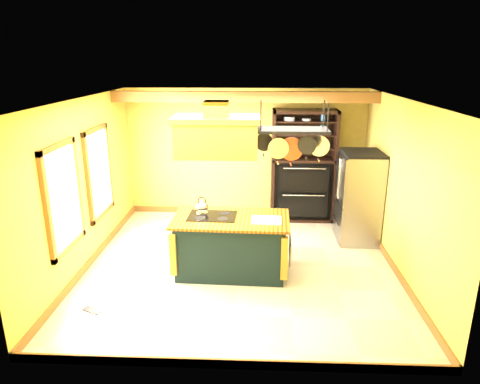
# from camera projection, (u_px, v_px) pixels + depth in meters

# --- Properties ---
(floor) EXTENTS (5.00, 5.00, 0.00)m
(floor) POSITION_uv_depth(u_px,v_px,m) (240.00, 265.00, 7.11)
(floor) COLOR beige
(floor) RESTS_ON ground
(ceiling) EXTENTS (5.00, 5.00, 0.00)m
(ceiling) POSITION_uv_depth(u_px,v_px,m) (241.00, 99.00, 6.29)
(ceiling) COLOR white
(ceiling) RESTS_ON wall_back
(wall_back) EXTENTS (5.00, 0.02, 2.70)m
(wall_back) POSITION_uv_depth(u_px,v_px,m) (245.00, 153.00, 9.08)
(wall_back) COLOR gold
(wall_back) RESTS_ON floor
(wall_front) EXTENTS (5.00, 0.02, 2.70)m
(wall_front) POSITION_uv_depth(u_px,v_px,m) (230.00, 259.00, 4.32)
(wall_front) COLOR gold
(wall_front) RESTS_ON floor
(wall_left) EXTENTS (0.02, 5.00, 2.70)m
(wall_left) POSITION_uv_depth(u_px,v_px,m) (84.00, 185.00, 6.80)
(wall_left) COLOR gold
(wall_left) RESTS_ON floor
(wall_right) EXTENTS (0.02, 5.00, 2.70)m
(wall_right) POSITION_uv_depth(u_px,v_px,m) (402.00, 189.00, 6.60)
(wall_right) COLOR gold
(wall_right) RESTS_ON floor
(ceiling_beam) EXTENTS (5.00, 0.15, 0.20)m
(ceiling_beam) POSITION_uv_depth(u_px,v_px,m) (244.00, 97.00, 7.95)
(ceiling_beam) COLOR brown
(ceiling_beam) RESTS_ON ceiling
(window_near) EXTENTS (0.06, 1.06, 1.56)m
(window_near) POSITION_uv_depth(u_px,v_px,m) (64.00, 198.00, 6.02)
(window_near) COLOR brown
(window_near) RESTS_ON wall_left
(window_far) EXTENTS (0.06, 1.06, 1.56)m
(window_far) POSITION_uv_depth(u_px,v_px,m) (99.00, 172.00, 7.36)
(window_far) COLOR brown
(window_far) RESTS_ON wall_left
(kitchen_island) EXTENTS (1.83, 1.06, 1.11)m
(kitchen_island) POSITION_uv_depth(u_px,v_px,m) (231.00, 245.00, 6.75)
(kitchen_island) COLOR black
(kitchen_island) RESTS_ON floor
(range_hood) EXTENTS (1.26, 0.71, 0.80)m
(range_hood) POSITION_uv_depth(u_px,v_px,m) (217.00, 134.00, 6.23)
(range_hood) COLOR #CC8433
(range_hood) RESTS_ON ceiling
(pot_rack) EXTENTS (1.11, 0.51, 0.88)m
(pot_rack) POSITION_uv_depth(u_px,v_px,m) (293.00, 137.00, 6.21)
(pot_rack) COLOR black
(pot_rack) RESTS_ON ceiling
(refrigerator) EXTENTS (0.72, 0.84, 1.65)m
(refrigerator) POSITION_uv_depth(u_px,v_px,m) (358.00, 199.00, 7.86)
(refrigerator) COLOR gray
(refrigerator) RESTS_ON floor
(hutch) EXTENTS (1.30, 0.59, 2.30)m
(hutch) POSITION_uv_depth(u_px,v_px,m) (302.00, 178.00, 8.93)
(hutch) COLOR black
(hutch) RESTS_ON floor
(floor_register) EXTENTS (0.30, 0.22, 0.01)m
(floor_register) POSITION_uv_depth(u_px,v_px,m) (93.00, 310.00, 5.82)
(floor_register) COLOR black
(floor_register) RESTS_ON floor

